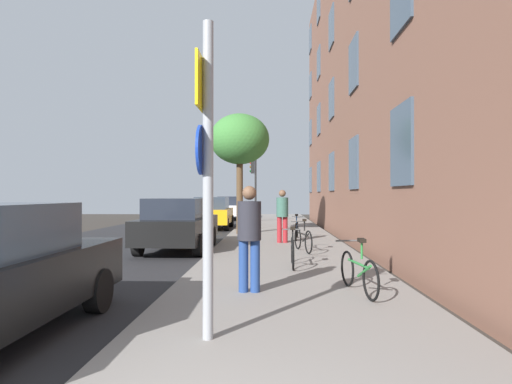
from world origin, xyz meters
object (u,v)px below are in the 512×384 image
at_px(car_3, 230,208).
at_px(pedestrian_1, 282,212).
at_px(tree_near, 240,140).
at_px(car_1, 178,224).
at_px(bicycle_3, 297,229).
at_px(pedestrian_0, 249,231).
at_px(bicycle_1, 293,251).
at_px(bicycle_2, 303,239).
at_px(bicycle_0, 358,272).
at_px(car_2, 213,213).
at_px(traffic_light, 254,179).
at_px(sign_post, 206,161).

bearing_deg(car_3, pedestrian_1, -77.91).
bearing_deg(tree_near, car_1, -109.49).
bearing_deg(car_1, car_3, 90.09).
xyz_separation_m(bicycle_3, pedestrian_0, (-1.30, -8.47, 0.65)).
bearing_deg(bicycle_1, bicycle_2, 80.52).
relative_size(bicycle_1, bicycle_3, 0.96).
height_order(bicycle_2, pedestrian_0, pedestrian_0).
relative_size(bicycle_0, car_2, 0.42).
bearing_deg(bicycle_2, traffic_light, 98.10).
bearing_deg(bicycle_0, car_3, 100.85).
relative_size(bicycle_1, pedestrian_0, 0.92).
bearing_deg(traffic_light, sign_post, -89.10).
relative_size(bicycle_0, bicycle_2, 0.99).
xyz_separation_m(bicycle_0, pedestrian_1, (-1.06, 7.31, 0.67)).
height_order(tree_near, pedestrian_0, tree_near).
bearing_deg(car_3, tree_near, -82.51).
bearing_deg(pedestrian_1, car_3, 102.09).
height_order(bicycle_3, car_3, car_3).
height_order(sign_post, bicycle_3, sign_post).
relative_size(traffic_light, bicycle_0, 2.27).
xyz_separation_m(traffic_light, car_2, (-1.92, -4.60, -1.87)).
xyz_separation_m(traffic_light, bicycle_3, (2.00, -10.44, -2.23)).
relative_size(traffic_light, pedestrian_0, 2.15).
height_order(bicycle_1, bicycle_3, bicycle_3).
height_order(bicycle_1, car_1, car_1).
bearing_deg(pedestrian_1, car_2, 115.54).
bearing_deg(pedestrian_1, pedestrian_0, -95.79).
bearing_deg(pedestrian_0, bicycle_2, 75.93).
relative_size(pedestrian_1, car_2, 0.45).
distance_m(bicycle_1, pedestrian_1, 4.81).
distance_m(car_1, car_3, 16.66).
height_order(sign_post, tree_near, tree_near).
relative_size(car_2, car_3, 0.92).
bearing_deg(pedestrian_1, sign_post, -96.58).
relative_size(traffic_light, pedestrian_1, 2.12).
height_order(car_1, car_3, same).
relative_size(tree_near, bicycle_2, 2.97).
bearing_deg(sign_post, bicycle_2, 77.48).
bearing_deg(pedestrian_0, car_3, 96.42).
bearing_deg(bicycle_0, traffic_light, 97.51).
bearing_deg(bicycle_3, bicycle_1, -94.35).
distance_m(bicycle_2, pedestrian_1, 2.38).
relative_size(sign_post, traffic_light, 0.94).
distance_m(traffic_light, bicycle_1, 16.61).
bearing_deg(bicycle_1, tree_near, 102.74).
distance_m(bicycle_3, pedestrian_0, 8.59).
bearing_deg(pedestrian_1, bicycle_3, 64.78).
relative_size(tree_near, bicycle_3, 2.95).
bearing_deg(car_2, bicycle_1, -73.63).
bearing_deg(tree_near, car_3, 97.49).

